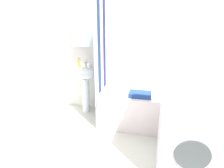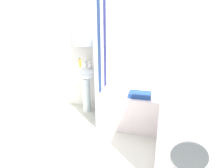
% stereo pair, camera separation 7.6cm
% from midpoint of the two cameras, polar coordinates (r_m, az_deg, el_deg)
% --- Properties ---
extents(ground_plane, '(4.80, 5.60, 0.04)m').
position_cam_midpoint_polar(ground_plane, '(2.70, 2.45, -20.59)').
color(ground_plane, silver).
extents(wall_back_tiled, '(3.60, 0.18, 2.40)m').
position_cam_midpoint_polar(wall_back_tiled, '(3.36, 5.88, 9.69)').
color(wall_back_tiled, white).
rests_on(wall_back_tiled, ground_plane).
extents(wall_left_tiled, '(0.07, 1.81, 2.40)m').
position_cam_midpoint_polar(wall_left_tiled, '(3.11, -25.80, 6.56)').
color(wall_left_tiled, white).
rests_on(wall_left_tiled, ground_plane).
extents(sink, '(0.44, 0.34, 0.85)m').
position_cam_midpoint_polar(sink, '(3.47, -8.66, 1.14)').
color(sink, white).
rests_on(sink, ground_plane).
extents(faucet, '(0.03, 0.12, 0.12)m').
position_cam_midpoint_polar(faucet, '(3.47, -8.42, 6.10)').
color(faucet, silver).
rests_on(faucet, sink).
extents(soap_dispenser, '(0.04, 0.04, 0.17)m').
position_cam_midpoint_polar(soap_dispenser, '(3.43, -10.38, 6.11)').
color(soap_dispenser, gold).
rests_on(soap_dispenser, sink).
extents(toothbrush_cup, '(0.06, 0.06, 0.09)m').
position_cam_midpoint_polar(toothbrush_cup, '(3.36, -7.56, 5.46)').
color(toothbrush_cup, white).
rests_on(toothbrush_cup, sink).
extents(bathtub, '(1.53, 0.74, 0.57)m').
position_cam_midpoint_polar(bathtub, '(3.22, 10.07, -7.17)').
color(bathtub, white).
rests_on(bathtub, ground_plane).
extents(shower_curtain, '(0.01, 0.74, 2.00)m').
position_cam_midpoint_polar(shower_curtain, '(3.09, -3.77, 6.18)').
color(shower_curtain, white).
rests_on(shower_curtain, ground_plane).
extents(body_wash_bottle, '(0.05, 0.05, 0.18)m').
position_cam_midpoint_polar(body_wash_bottle, '(3.38, 22.05, -0.22)').
color(body_wash_bottle, orange).
rests_on(body_wash_bottle, bathtub).
extents(shampoo_bottle, '(0.04, 0.04, 0.20)m').
position_cam_midpoint_polar(shampoo_bottle, '(3.36, 20.53, 0.05)').
color(shampoo_bottle, silver).
rests_on(shampoo_bottle, bathtub).
extents(lotion_bottle, '(0.04, 0.04, 0.21)m').
position_cam_midpoint_polar(lotion_bottle, '(3.35, 18.53, 0.33)').
color(lotion_bottle, '#264B96').
rests_on(lotion_bottle, bathtub).
extents(conditioner_bottle, '(0.07, 0.07, 0.20)m').
position_cam_midpoint_polar(conditioner_bottle, '(3.37, 16.29, 0.56)').
color(conditioner_bottle, '#292125').
rests_on(conditioner_bottle, bathtub).
extents(towel_folded, '(0.34, 0.22, 0.07)m').
position_cam_midpoint_polar(towel_folded, '(2.91, 7.64, -3.10)').
color(towel_folded, navy).
rests_on(towel_folded, bathtub).
extents(washer_dryer_stack, '(0.62, 0.64, 1.66)m').
position_cam_midpoint_polar(washer_dryer_stack, '(2.17, 21.97, -6.17)').
color(washer_dryer_stack, white).
rests_on(washer_dryer_stack, ground_plane).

